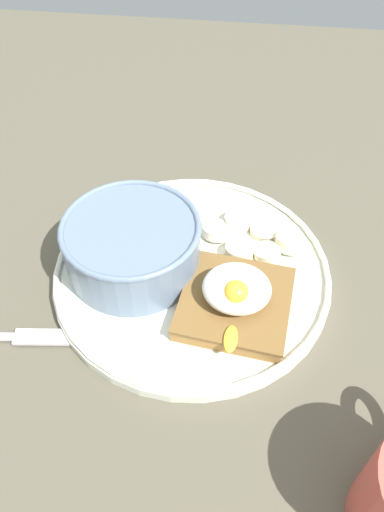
# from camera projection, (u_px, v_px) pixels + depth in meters

# --- Properties ---
(ground_plane) EXTENTS (1.20, 1.20, 0.02)m
(ground_plane) POSITION_uv_depth(u_px,v_px,m) (192.00, 282.00, 0.51)
(ground_plane) COLOR #514C3D
(ground_plane) RESTS_ON ground
(plate) EXTENTS (0.27, 0.27, 0.02)m
(plate) POSITION_uv_depth(u_px,v_px,m) (192.00, 271.00, 0.49)
(plate) COLOR silver
(plate) RESTS_ON ground_plane
(oatmeal_bowl) EXTENTS (0.13, 0.13, 0.05)m
(oatmeal_bowl) POSITION_uv_depth(u_px,v_px,m) (133.00, 242.00, 0.48)
(oatmeal_bowl) COLOR slate
(oatmeal_bowl) RESTS_ON plate
(toast_slice) EXTENTS (0.11, 0.11, 0.02)m
(toast_slice) POSITION_uv_depth(u_px,v_px,m) (235.00, 303.00, 0.45)
(toast_slice) COLOR brown
(toast_slice) RESTS_ON plate
(poached_egg) EXTENTS (0.06, 0.09, 0.03)m
(poached_egg) POSITION_uv_depth(u_px,v_px,m) (237.00, 289.00, 0.44)
(poached_egg) COLOR white
(poached_egg) RESTS_ON toast_slice
(banana_slice_front) EXTENTS (0.03, 0.03, 0.01)m
(banana_slice_front) POSITION_uv_depth(u_px,v_px,m) (238.00, 221.00, 0.53)
(banana_slice_front) COLOR #FBE7C4
(banana_slice_front) RESTS_ON plate
(banana_slice_left) EXTENTS (0.04, 0.04, 0.01)m
(banana_slice_left) POSITION_uv_depth(u_px,v_px,m) (267.00, 252.00, 0.50)
(banana_slice_left) COLOR #F7E8C0
(banana_slice_left) RESTS_ON plate
(banana_slice_back) EXTENTS (0.03, 0.04, 0.02)m
(banana_slice_back) POSITION_uv_depth(u_px,v_px,m) (239.00, 252.00, 0.50)
(banana_slice_back) COLOR beige
(banana_slice_back) RESTS_ON plate
(banana_slice_right) EXTENTS (0.05, 0.05, 0.02)m
(banana_slice_right) POSITION_uv_depth(u_px,v_px,m) (267.00, 227.00, 0.52)
(banana_slice_right) COLOR #FAEBC6
(banana_slice_right) RESTS_ON plate
(banana_slice_inner) EXTENTS (0.03, 0.04, 0.02)m
(banana_slice_inner) POSITION_uv_depth(u_px,v_px,m) (217.00, 231.00, 0.52)
(banana_slice_inner) COLOR #F7E7C2
(banana_slice_inner) RESTS_ON plate
(banana_slice_outer) EXTENTS (0.04, 0.04, 0.02)m
(banana_slice_outer) POSITION_uv_depth(u_px,v_px,m) (290.00, 242.00, 0.51)
(banana_slice_outer) COLOR #F1EBB9
(banana_slice_outer) RESTS_ON plate
(knife) EXTENTS (0.15, 0.03, 0.01)m
(knife) POSITION_uv_depth(u_px,v_px,m) (10.00, 337.00, 0.45)
(knife) COLOR silver
(knife) RESTS_ON ground_plane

